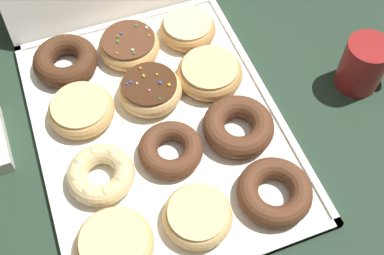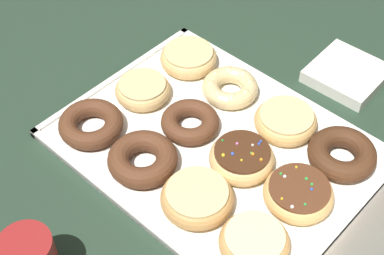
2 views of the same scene
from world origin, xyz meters
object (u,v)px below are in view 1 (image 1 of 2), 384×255
glazed_ring_donut_1 (196,216)px  chocolate_cake_ring_donut_9 (65,61)px  coffee_mug (365,63)px  chocolate_cake_ring_donut_4 (173,149)px  cruller_donut_3 (101,174)px  sprinkle_donut_10 (128,46)px  chocolate_cake_ring_donut_5 (238,126)px  glazed_ring_donut_0 (114,244)px  glazed_ring_donut_11 (188,28)px  glazed_ring_donut_6 (81,110)px  glazed_ring_donut_8 (210,73)px  chocolate_cake_ring_donut_2 (274,192)px  donut_box (160,128)px  sprinkle_donut_7 (150,90)px

glazed_ring_donut_1 → chocolate_cake_ring_donut_9: (-0.12, 0.37, 0.00)m
glazed_ring_donut_1 → coffee_mug: (0.38, 0.16, 0.02)m
chocolate_cake_ring_donut_4 → cruller_donut_3: bearing=-177.8°
sprinkle_donut_10 → cruller_donut_3: bearing=-115.4°
chocolate_cake_ring_donut_5 → sprinkle_donut_10: sprinkle_donut_10 is taller
chocolate_cake_ring_donut_4 → chocolate_cake_ring_donut_9: bearing=116.9°
glazed_ring_donut_0 → glazed_ring_donut_11: size_ratio=1.06×
glazed_ring_donut_1 → glazed_ring_donut_6: (-0.12, 0.25, 0.00)m
glazed_ring_donut_6 → chocolate_cake_ring_donut_4: bearing=-46.0°
glazed_ring_donut_8 → glazed_ring_donut_6: bearing=179.4°
chocolate_cake_ring_donut_4 → chocolate_cake_ring_donut_5: (0.12, 0.00, 0.00)m
glazed_ring_donut_0 → cruller_donut_3: 0.12m
chocolate_cake_ring_donut_2 → glazed_ring_donut_1: bearing=178.0°
chocolate_cake_ring_donut_4 → glazed_ring_donut_1: bearing=-92.7°
donut_box → glazed_ring_donut_6: size_ratio=4.65×
cruller_donut_3 → glazed_ring_donut_8: glazed_ring_donut_8 is taller
glazed_ring_donut_11 → chocolate_cake_ring_donut_2: bearing=-89.0°
chocolate_cake_ring_donut_2 → glazed_ring_donut_11: size_ratio=1.08×
donut_box → cruller_donut_3: size_ratio=4.93×
glazed_ring_donut_1 → glazed_ring_donut_8: bearing=64.3°
cruller_donut_3 → glazed_ring_donut_6: same height
sprinkle_donut_10 → glazed_ring_donut_11: bearing=1.6°
glazed_ring_donut_0 → glazed_ring_donut_6: (0.01, 0.25, 0.00)m
chocolate_cake_ring_donut_2 → coffee_mug: bearing=32.5°
glazed_ring_donut_6 → glazed_ring_donut_11: same height
donut_box → chocolate_cake_ring_donut_9: (-0.12, 0.19, 0.02)m
glazed_ring_donut_0 → chocolate_cake_ring_donut_9: (0.01, 0.37, 0.00)m
chocolate_cake_ring_donut_5 → glazed_ring_donut_8: bearing=91.3°
glazed_ring_donut_0 → chocolate_cake_ring_donut_4: bearing=42.7°
chocolate_cake_ring_donut_2 → sprinkle_donut_10: sprinkle_donut_10 is taller
glazed_ring_donut_6 → chocolate_cake_ring_donut_9: (-0.00, 0.12, 0.00)m
chocolate_cake_ring_donut_5 → sprinkle_donut_7: bearing=132.9°
sprinkle_donut_10 → glazed_ring_donut_6: bearing=-135.8°
glazed_ring_donut_11 → glazed_ring_donut_6: bearing=-154.0°
chocolate_cake_ring_donut_4 → coffee_mug: 0.38m
chocolate_cake_ring_donut_5 → glazed_ring_donut_8: same height
chocolate_cake_ring_donut_2 → glazed_ring_donut_8: bearing=91.8°
sprinkle_donut_7 → chocolate_cake_ring_donut_9: (-0.13, 0.12, -0.00)m
glazed_ring_donut_6 → glazed_ring_donut_11: bearing=26.0°
chocolate_cake_ring_donut_5 → coffee_mug: bearing=7.0°
donut_box → sprinkle_donut_10: size_ratio=4.62×
glazed_ring_donut_1 → sprinkle_donut_10: size_ratio=0.92×
glazed_ring_donut_1 → sprinkle_donut_7: 0.25m
chocolate_cake_ring_donut_4 → chocolate_cake_ring_donut_5: chocolate_cake_ring_donut_5 is taller
glazed_ring_donut_1 → sprinkle_donut_10: (-0.00, 0.36, 0.00)m
glazed_ring_donut_1 → coffee_mug: coffee_mug is taller
sprinkle_donut_10 → sprinkle_donut_7: bearing=-86.1°
sprinkle_donut_7 → glazed_ring_donut_8: 0.11m
chocolate_cake_ring_donut_2 → chocolate_cake_ring_donut_4: 0.18m
glazed_ring_donut_0 → glazed_ring_donut_11: same height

